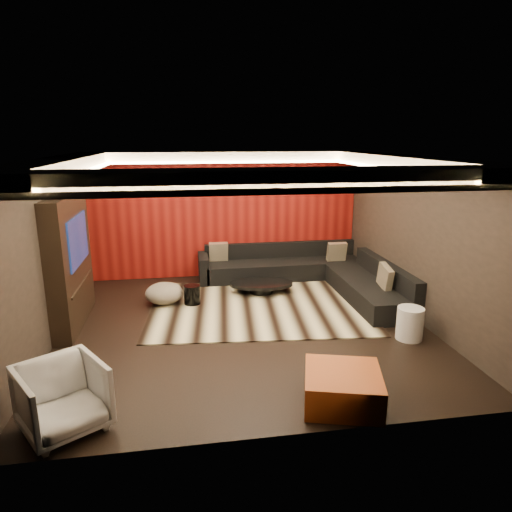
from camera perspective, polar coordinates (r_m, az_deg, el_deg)
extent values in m
cube|color=black|center=(7.84, -1.47, -8.71)|extent=(6.00, 6.00, 0.02)
cube|color=silver|center=(7.21, -1.62, 12.34)|extent=(6.00, 6.00, 0.02)
cube|color=black|center=(10.33, -3.83, 5.16)|extent=(6.00, 0.02, 2.80)
cube|color=black|center=(7.61, -24.60, 0.39)|extent=(0.02, 6.00, 2.80)
cube|color=black|center=(8.35, 19.41, 2.06)|extent=(0.02, 6.00, 2.80)
cube|color=#6B0C0A|center=(10.29, -3.81, 5.12)|extent=(5.98, 0.05, 2.78)
cube|color=silver|center=(9.89, -3.78, 12.25)|extent=(6.00, 0.60, 0.22)
cube|color=silver|center=(4.56, 3.06, 9.45)|extent=(6.00, 0.60, 0.22)
cube|color=silver|center=(7.35, -23.31, 10.29)|extent=(0.60, 4.80, 0.22)
cube|color=silver|center=(8.04, 18.22, 11.02)|extent=(0.60, 4.80, 0.22)
cube|color=#FFD899|center=(9.56, -3.56, 11.63)|extent=(4.80, 0.08, 0.04)
cube|color=#FFD899|center=(4.90, 2.19, 8.77)|extent=(4.80, 0.08, 0.04)
cube|color=#FFD899|center=(7.28, -20.61, 9.80)|extent=(0.08, 4.80, 0.04)
cube|color=#FFD899|center=(7.89, 15.93, 10.47)|extent=(0.08, 4.80, 0.04)
cube|color=black|center=(8.21, -22.26, -0.57)|extent=(0.30, 2.00, 2.20)
cube|color=black|center=(8.09, -21.39, 1.87)|extent=(0.04, 1.30, 0.80)
cube|color=black|center=(8.28, -20.91, -3.20)|extent=(0.04, 1.60, 0.04)
cube|color=beige|center=(8.62, 0.34, -6.35)|extent=(4.25, 3.35, 0.02)
cylinder|color=black|center=(9.33, 0.66, -3.92)|extent=(1.41, 1.41, 0.22)
cylinder|color=black|center=(8.77, -7.99, -4.79)|extent=(0.33, 0.33, 0.37)
ellipsoid|color=beige|center=(8.89, -11.40, -4.58)|extent=(0.76, 0.76, 0.39)
cylinder|color=silver|center=(7.64, 18.67, -7.99)|extent=(0.55, 0.55, 0.52)
cube|color=#973B13|center=(5.76, 10.78, -15.88)|extent=(1.11, 1.11, 0.40)
imported|color=silver|center=(5.54, -23.03, -16.00)|extent=(1.15, 1.15, 0.77)
cube|color=black|center=(10.35, 3.44, -1.64)|extent=(3.50, 0.90, 0.40)
cube|color=black|center=(10.58, 3.05, 0.84)|extent=(3.50, 0.20, 0.35)
cube|color=black|center=(9.15, 13.87, -4.26)|extent=(0.90, 2.60, 0.40)
cube|color=black|center=(9.18, 16.02, -1.89)|extent=(0.20, 2.60, 0.35)
cube|color=black|center=(10.09, -6.58, -1.55)|extent=(0.20, 0.90, 0.60)
cube|color=beige|center=(10.21, -4.72, 0.55)|extent=(0.42, 0.20, 0.44)
cube|color=beige|center=(10.33, 10.05, 0.54)|extent=(0.42, 0.20, 0.44)
cube|color=beige|center=(8.67, 15.85, -2.53)|extent=(0.12, 0.50, 0.50)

